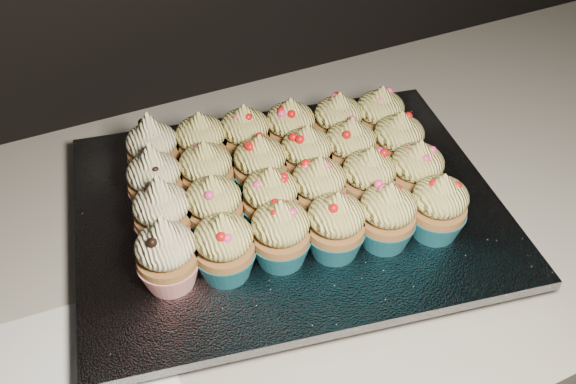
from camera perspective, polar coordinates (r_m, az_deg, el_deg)
The scene contains 28 objects.
worktop at distance 0.76m, azimuth -13.94°, elevation -7.61°, with size 2.44×0.64×0.04m, color beige.
napkin at distance 0.67m, azimuth -17.77°, elevation -14.77°, with size 0.17×0.17×0.00m, color white.
baking_tray at distance 0.77m, azimuth 0.00°, elevation -2.19°, with size 0.45×0.34×0.02m, color black.
foil_lining at distance 0.75m, azimuth 0.00°, elevation -1.25°, with size 0.49×0.38×0.01m, color silver.
cupcake_0 at distance 0.65m, azimuth -10.72°, elevation -5.52°, with size 0.06×0.06×0.10m.
cupcake_1 at distance 0.65m, azimuth -5.68°, elevation -4.90°, with size 0.06×0.06×0.08m.
cupcake_2 at distance 0.66m, azimuth -0.66°, elevation -3.73°, with size 0.06×0.06×0.08m.
cupcake_3 at distance 0.67m, azimuth 4.26°, elevation -3.00°, with size 0.06×0.06×0.08m.
cupcake_4 at distance 0.69m, azimuth 8.78°, elevation -2.15°, with size 0.06×0.06×0.08m.
cupcake_5 at distance 0.71m, azimuth 13.22°, elevation -1.32°, with size 0.06×0.06×0.08m.
cupcake_6 at distance 0.69m, azimuth -11.08°, elevation -1.92°, with size 0.06×0.06×0.10m.
cupcake_7 at distance 0.69m, azimuth -6.57°, elevation -1.41°, with size 0.06×0.06×0.08m.
cupcake_8 at distance 0.70m, azimuth -1.54°, elevation -0.70°, with size 0.06×0.06×0.08m.
cupcake_9 at distance 0.71m, azimuth 2.74°, elevation 0.26°, with size 0.06×0.06×0.08m.
cupcake_10 at distance 0.73m, azimuth 7.16°, elevation 1.09°, with size 0.06×0.06×0.08m.
cupcake_11 at distance 0.75m, azimuth 11.31°, elevation 1.68°, with size 0.06×0.06×0.08m.
cupcake_12 at distance 0.73m, azimuth -11.73°, elevation 0.95°, with size 0.06×0.06×0.10m.
cupcake_13 at distance 0.74m, azimuth -7.25°, elevation 1.68°, with size 0.06×0.06×0.08m.
cupcake_14 at distance 0.74m, azimuth -2.47°, elevation 2.23°, with size 0.06×0.06×0.08m.
cupcake_15 at distance 0.75m, azimuth 1.65°, elevation 3.14°, with size 0.06×0.06×0.08m.
cupcake_16 at distance 0.77m, azimuth 5.52°, elevation 3.78°, with size 0.06×0.06×0.08m.
cupcake_17 at distance 0.79m, azimuth 9.74°, elevation 4.31°, with size 0.06×0.06×0.08m.
cupcake_18 at distance 0.78m, azimuth -11.92°, elevation 3.68°, with size 0.06×0.06×0.10m.
cupcake_19 at distance 0.78m, azimuth -7.68°, elevation 4.27°, with size 0.06×0.06×0.08m.
cupcake_20 at distance 0.79m, azimuth -3.83°, elevation 4.96°, with size 0.06×0.06×0.08m.
cupcake_21 at distance 0.80m, azimuth 0.23°, elevation 5.57°, with size 0.06×0.06×0.08m.
cupcake_22 at distance 0.81m, azimuth 4.46°, elevation 6.08°, with size 0.06×0.06×0.08m.
cupcake_23 at distance 0.83m, azimuth 8.13°, elevation 6.58°, with size 0.06×0.06×0.08m.
Camera 1 is at (-0.04, 1.19, 1.44)m, focal length 40.00 mm.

